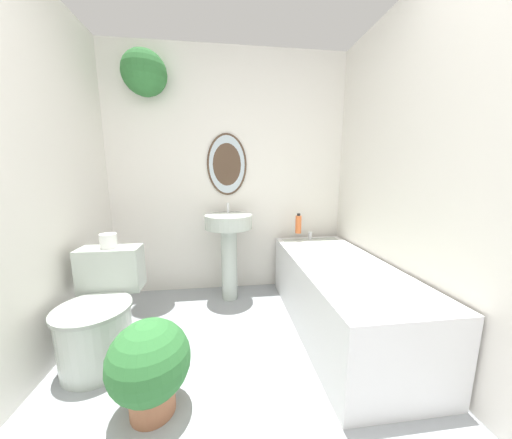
% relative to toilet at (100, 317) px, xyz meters
% --- Properties ---
extents(wall_back, '(2.46, 0.38, 2.40)m').
position_rel_toilet_xyz_m(wall_back, '(0.78, 1.00, 1.03)').
color(wall_back, silver).
rests_on(wall_back, ground_plane).
extents(wall_left, '(0.06, 2.40, 2.40)m').
position_rel_toilet_xyz_m(wall_left, '(-0.31, -0.15, 0.91)').
color(wall_left, silver).
rests_on(wall_left, ground_plane).
extents(wall_right, '(0.06, 2.40, 2.40)m').
position_rel_toilet_xyz_m(wall_right, '(2.08, -0.15, 0.91)').
color(wall_right, silver).
rests_on(wall_right, ground_plane).
extents(toilet, '(0.44, 0.62, 0.69)m').
position_rel_toilet_xyz_m(toilet, '(0.00, 0.00, 0.00)').
color(toilet, '#B2BCB2').
rests_on(toilet, ground_plane).
extents(pedestal_sink, '(0.44, 0.44, 0.93)m').
position_rel_toilet_xyz_m(pedestal_sink, '(0.86, 0.73, 0.31)').
color(pedestal_sink, '#B2BCB2').
rests_on(pedestal_sink, ground_plane).
extents(bathtub, '(0.68, 1.62, 0.62)m').
position_rel_toilet_xyz_m(bathtub, '(1.69, 0.13, -0.01)').
color(bathtub, silver).
rests_on(bathtub, ground_plane).
extents(shampoo_bottle, '(0.06, 0.06, 0.20)m').
position_rel_toilet_xyz_m(shampoo_bottle, '(1.56, 0.80, 0.42)').
color(shampoo_bottle, '#DB6633').
rests_on(shampoo_bottle, bathtub).
extents(potted_plant, '(0.40, 0.40, 0.50)m').
position_rel_toilet_xyz_m(potted_plant, '(0.43, -0.46, -0.02)').
color(potted_plant, '#9E6042').
rests_on(potted_plant, ground_plane).
extents(toilet_paper_roll, '(0.11, 0.11, 0.10)m').
position_rel_toilet_xyz_m(toilet_paper_roll, '(0.00, 0.22, 0.45)').
color(toilet_paper_roll, white).
rests_on(toilet_paper_roll, toilet).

